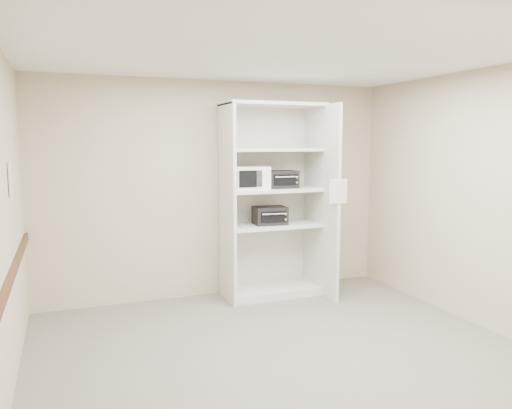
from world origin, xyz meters
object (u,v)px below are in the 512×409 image
object	(u,v)px
microwave	(248,178)
toaster_oven_upper	(281,179)
toaster_oven_lower	(270,215)
shelving_unit	(275,207)

from	to	relation	value
microwave	toaster_oven_upper	xyz separation A→B (m)	(0.45, 0.01, -0.03)
toaster_oven_lower	toaster_oven_upper	bearing A→B (deg)	9.72
shelving_unit	toaster_oven_lower	distance (m)	0.14
toaster_oven_lower	shelving_unit	bearing A→B (deg)	23.82
shelving_unit	toaster_oven_lower	size ratio (longest dim) A/B	6.10
toaster_oven_upper	toaster_oven_lower	bearing A→B (deg)	-173.32
shelving_unit	toaster_oven_lower	bearing A→B (deg)	-160.99
toaster_oven_upper	microwave	bearing A→B (deg)	-176.74
microwave	toaster_oven_upper	world-z (taller)	microwave
shelving_unit	microwave	bearing A→B (deg)	-175.68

